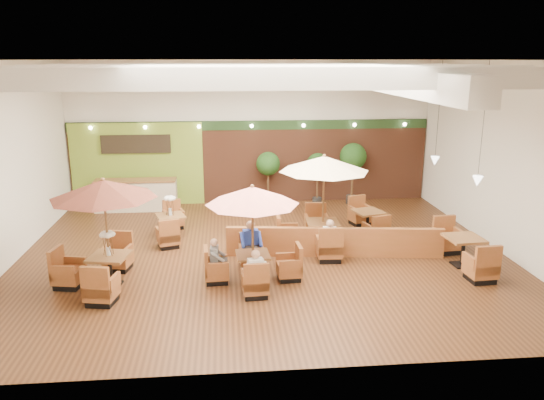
{
  "coord_description": "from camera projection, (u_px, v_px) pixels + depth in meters",
  "views": [
    {
      "loc": [
        -1.08,
        -14.53,
        5.53
      ],
      "look_at": [
        0.3,
        0.5,
        1.5
      ],
      "focal_mm": 35.0,
      "sensor_mm": 36.0,
      "label": 1
    }
  ],
  "objects": [
    {
      "name": "diner_4",
      "position": [
        330.0,
        235.0,
        14.83
      ],
      "size": [
        0.39,
        0.33,
        0.76
      ],
      "rotation": [
        0.0,
        0.0,
        -0.12
      ],
      "color": "white",
      "rests_on": "ground"
    },
    {
      "name": "table_3",
      "position": [
        171.0,
        223.0,
        16.84
      ],
      "size": [
        1.05,
        2.64,
        1.52
      ],
      "rotation": [
        0.0,
        0.0,
        0.3
      ],
      "color": "brown",
      "rests_on": "ground"
    },
    {
      "name": "topiary_2",
      "position": [
        353.0,
        159.0,
        20.48
      ],
      "size": [
        1.03,
        1.03,
        2.4
      ],
      "color": "black",
      "rests_on": "ground"
    },
    {
      "name": "table_4",
      "position": [
        463.0,
        252.0,
        14.55
      ],
      "size": [
        1.0,
        2.83,
        1.05
      ],
      "rotation": [
        0.0,
        0.0,
        0.07
      ],
      "color": "brown",
      "rests_on": "ground"
    },
    {
      "name": "table_2",
      "position": [
        321.0,
        182.0,
        15.5
      ],
      "size": [
        2.74,
        2.82,
        2.86
      ],
      "rotation": [
        0.0,
        0.0,
        -0.04
      ],
      "color": "brown",
      "rests_on": "ground"
    },
    {
      "name": "room",
      "position": [
        268.0,
        125.0,
        15.76
      ],
      "size": [
        14.04,
        14.0,
        5.52
      ],
      "color": "#381E0F",
      "rests_on": "ground"
    },
    {
      "name": "table_0",
      "position": [
        102.0,
        210.0,
        12.85
      ],
      "size": [
        2.7,
        2.82,
        2.79
      ],
      "rotation": [
        0.0,
        0.0,
        -0.19
      ],
      "color": "brown",
      "rests_on": "ground"
    },
    {
      "name": "diner_2",
      "position": [
        216.0,
        255.0,
        13.38
      ],
      "size": [
        0.29,
        0.36,
        0.71
      ],
      "rotation": [
        0.0,
        0.0,
        4.65
      ],
      "color": "slate",
      "rests_on": "ground"
    },
    {
      "name": "topiary_0",
      "position": [
        268.0,
        166.0,
        20.25
      ],
      "size": [
        0.91,
        0.91,
        2.11
      ],
      "color": "black",
      "rests_on": "ground"
    },
    {
      "name": "service_counter",
      "position": [
        136.0,
        195.0,
        19.87
      ],
      "size": [
        3.0,
        0.75,
        1.18
      ],
      "color": "beige",
      "rests_on": "ground"
    },
    {
      "name": "diner_0",
      "position": [
        255.0,
        268.0,
        12.57
      ],
      "size": [
        0.4,
        0.35,
        0.74
      ],
      "rotation": [
        0.0,
        0.0,
        0.22
      ],
      "color": "white",
      "rests_on": "ground"
    },
    {
      "name": "diner_3",
      "position": [
        330.0,
        236.0,
        14.84
      ],
      "size": [
        0.38,
        0.32,
        0.75
      ],
      "rotation": [
        0.0,
        0.0,
        0.12
      ],
      "color": "#263FA7",
      "rests_on": "ground"
    },
    {
      "name": "table_5",
      "position": [
        368.0,
        223.0,
        17.22
      ],
      "size": [
        1.07,
        2.74,
        0.98
      ],
      "rotation": [
        0.0,
        0.0,
        0.26
      ],
      "color": "brown",
      "rests_on": "ground"
    },
    {
      "name": "topiary_1",
      "position": [
        318.0,
        166.0,
        20.43
      ],
      "size": [
        0.87,
        0.87,
        2.03
      ],
      "color": "black",
      "rests_on": "ground"
    },
    {
      "name": "table_1",
      "position": [
        252.0,
        216.0,
        13.2
      ],
      "size": [
        2.5,
        2.5,
        2.55
      ],
      "rotation": [
        0.0,
        0.0,
        0.06
      ],
      "color": "brown",
      "rests_on": "ground"
    },
    {
      "name": "booth_divider",
      "position": [
        334.0,
        242.0,
        15.22
      ],
      "size": [
        6.21,
        0.92,
        0.86
      ],
      "primitive_type": "cube",
      "rotation": [
        0.0,
        0.0,
        -0.12
      ],
      "color": "brown",
      "rests_on": "ground"
    },
    {
      "name": "diner_1",
      "position": [
        251.0,
        240.0,
        14.35
      ],
      "size": [
        0.43,
        0.36,
        0.85
      ],
      "rotation": [
        0.0,
        0.0,
        3.23
      ],
      "color": "#263FA7",
      "rests_on": "ground"
    }
  ]
}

